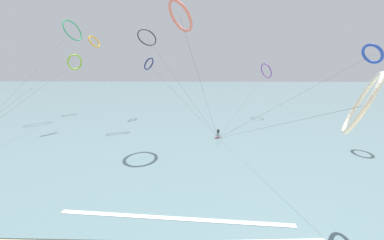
{
  "coord_description": "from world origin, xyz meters",
  "views": [
    {
      "loc": [
        0.85,
        -7.08,
        12.27
      ],
      "look_at": [
        0.0,
        23.21,
        5.76
      ],
      "focal_mm": 22.94,
      "sensor_mm": 36.0,
      "label": 1
    }
  ],
  "objects": [
    {
      "name": "kite_charcoal",
      "position": [
        -9.81,
        45.11,
        18.28
      ],
      "size": [
        16.51,
        12.63,
        20.13
      ],
      "rotation": [
        0.0,
        0.0,
        0.67
      ],
      "color": "black",
      "rests_on": "ground"
    },
    {
      "name": "sea_water",
      "position": [
        0.0,
        108.21,
        0.04
      ],
      "size": [
        400.0,
        200.0,
        0.08
      ],
      "primitive_type": "cube",
      "color": "slate",
      "rests_on": "ground"
    },
    {
      "name": "kite_lime",
      "position": [
        -23.68,
        41.76,
        13.25
      ],
      "size": [
        3.37,
        34.95,
        14.86
      ],
      "rotation": [
        0.0,
        0.0,
        4.14
      ],
      "color": "#8CC62D",
      "rests_on": "ground"
    },
    {
      "name": "kite_violet",
      "position": [
        17.86,
        56.67,
        11.41
      ],
      "size": [
        15.18,
        24.17,
        13.34
      ],
      "rotation": [
        0.0,
        0.0,
        1.95
      ],
      "color": "purple",
      "rests_on": "ground"
    },
    {
      "name": "kite_ivory",
      "position": [
        12.82,
        11.1,
        9.63
      ],
      "size": [
        10.75,
        26.45,
        12.07
      ],
      "rotation": [
        0.0,
        0.0,
        4.21
      ],
      "color": "silver",
      "rests_on": "ground"
    },
    {
      "name": "kite_navy",
      "position": [
        -11.56,
        54.88,
        13.13
      ],
      "size": [
        17.4,
        22.1,
        14.73
      ],
      "rotation": [
        0.0,
        0.0,
        4.32
      ],
      "color": "navy",
      "rests_on": "ground"
    },
    {
      "name": "wave_crest_mid",
      "position": [
        -1.16,
        10.89,
        0.06
      ],
      "size": [
        19.48,
        1.94,
        0.12
      ],
      "primitive_type": "cube",
      "rotation": [
        0.0,
        0.0,
        -0.07
      ],
      "color": "white",
      "rests_on": "ground"
    },
    {
      "name": "kite_amber",
      "position": [
        -28.29,
        62.97,
        19.23
      ],
      "size": [
        3.27,
        52.85,
        20.98
      ],
      "rotation": [
        0.0,
        0.0,
        1.23
      ],
      "color": "orange",
      "rests_on": "ground"
    },
    {
      "name": "kite_cobalt",
      "position": [
        28.0,
        33.44,
        14.34
      ],
      "size": [
        25.3,
        4.0,
        16.0
      ],
      "rotation": [
        0.0,
        0.0,
        1.86
      ],
      "color": "#2647B7",
      "rests_on": "ground"
    },
    {
      "name": "kite_coral",
      "position": [
        -2.09,
        32.99,
        19.97
      ],
      "size": [
        9.19,
        6.31,
        22.34
      ],
      "rotation": [
        0.0,
        0.0,
        2.11
      ],
      "color": "#EA7260",
      "rests_on": "ground"
    },
    {
      "name": "surfer_crimson",
      "position": [
        4.29,
        34.76,
        0.82
      ],
      "size": [
        1.4,
        0.59,
        1.7
      ],
      "rotation": [
        0.0,
        0.0,
        6.22
      ],
      "color": "red",
      "rests_on": "ground"
    },
    {
      "name": "kite_emerald",
      "position": [
        -29.21,
        53.26,
        20.83
      ],
      "size": [
        4.45,
        42.02,
        23.35
      ],
      "rotation": [
        0.0,
        0.0,
        1.29
      ],
      "color": "#199351",
      "rests_on": "ground"
    }
  ]
}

